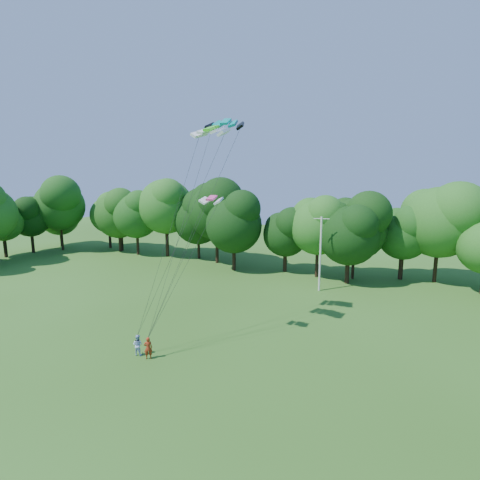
% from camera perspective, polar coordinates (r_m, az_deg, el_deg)
% --- Properties ---
extents(ground, '(160.00, 160.00, 0.00)m').
position_cam_1_polar(ground, '(23.06, -22.00, -25.86)').
color(ground, '#2C5617').
rests_on(ground, ground).
extents(utility_pole, '(1.70, 0.42, 8.59)m').
position_cam_1_polar(utility_pole, '(43.44, 12.14, -2.00)').
color(utility_pole, silver).
rests_on(utility_pole, ground).
extents(kite_flyer_left, '(0.72, 0.68, 1.66)m').
position_cam_1_polar(kite_flyer_left, '(29.00, -13.82, -15.68)').
color(kite_flyer_left, '#A12C14').
rests_on(kite_flyer_left, ground).
extents(kite_flyer_right, '(0.85, 0.71, 1.58)m').
position_cam_1_polar(kite_flyer_right, '(29.75, -15.32, -15.15)').
color(kite_flyer_right, '#AFC5F4').
rests_on(kite_flyer_right, ground).
extents(kite_teal, '(3.30, 1.88, 0.71)m').
position_cam_1_polar(kite_teal, '(32.40, -2.18, 17.58)').
color(kite_teal, '#059D94').
rests_on(kite_teal, ground).
extents(kite_green, '(3.19, 1.77, 0.59)m').
position_cam_1_polar(kite_green, '(29.97, -4.41, 16.61)').
color(kite_green, '#42E522').
rests_on(kite_green, ground).
extents(kite_pink, '(1.81, 0.90, 0.40)m').
position_cam_1_polar(kite_pink, '(28.64, -4.36, 6.41)').
color(kite_pink, '#EA418D').
rests_on(kite_pink, ground).
extents(tree_back_west, '(8.74, 8.74, 12.72)m').
position_cam_1_polar(tree_back_west, '(67.66, -18.07, 4.98)').
color(tree_back_west, '#311E13').
rests_on(tree_back_west, ground).
extents(tree_back_center, '(8.57, 8.57, 12.47)m').
position_cam_1_polar(tree_back_center, '(49.08, 17.19, 3.14)').
color(tree_back_center, black).
rests_on(tree_back_center, ground).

